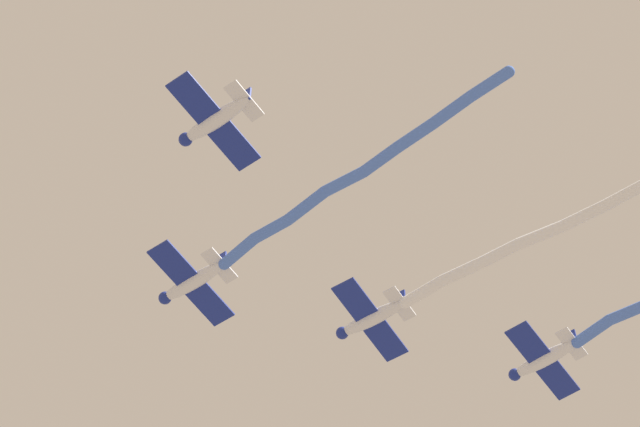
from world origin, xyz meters
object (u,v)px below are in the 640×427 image
(airplane_lead, at_px, (192,282))
(airplane_left_wing, at_px, (215,121))
(airplane_right_wing, at_px, (371,319))
(airplane_trail, at_px, (543,360))

(airplane_lead, bearing_deg, airplane_left_wing, 133.90)
(airplane_left_wing, bearing_deg, airplane_lead, -45.10)
(airplane_lead, relative_size, airplane_right_wing, 0.99)
(airplane_right_wing, bearing_deg, airplane_left_wing, 89.50)
(airplane_left_wing, xyz_separation_m, airplane_right_wing, (7.67, 15.94, 0.30))
(airplane_lead, xyz_separation_m, airplane_left_wing, (3.34, -11.43, 0.00))
(airplane_lead, height_order, airplane_left_wing, same)
(airplane_left_wing, distance_m, airplane_trail, 27.72)
(airplane_lead, distance_m, airplane_left_wing, 11.91)
(airplane_lead, bearing_deg, airplane_trail, -130.08)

